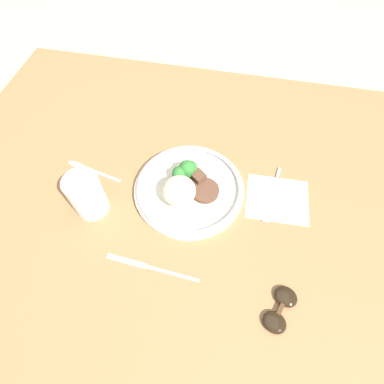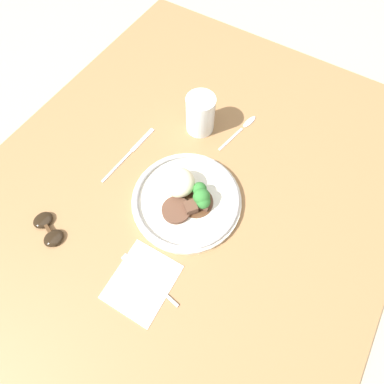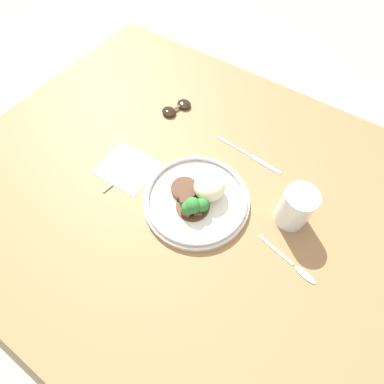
% 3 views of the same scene
% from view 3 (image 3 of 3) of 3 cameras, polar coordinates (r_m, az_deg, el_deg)
% --- Properties ---
extents(ground_plane, '(8.00, 8.00, 0.00)m').
position_cam_3_polar(ground_plane, '(0.88, 1.27, -2.06)').
color(ground_plane, tan).
extents(dining_table, '(1.43, 1.09, 0.05)m').
position_cam_3_polar(dining_table, '(0.86, 1.30, -1.33)').
color(dining_table, olive).
rests_on(dining_table, ground).
extents(napkin, '(0.16, 0.14, 0.00)m').
position_cam_3_polar(napkin, '(0.91, -12.27, 4.52)').
color(napkin, white).
rests_on(napkin, dining_table).
extents(plate, '(0.29, 0.29, 0.08)m').
position_cam_3_polar(plate, '(0.81, 1.05, -1.15)').
color(plate, silver).
rests_on(plate, dining_table).
extents(juice_glass, '(0.08, 0.08, 0.12)m').
position_cam_3_polar(juice_glass, '(0.80, 19.02, -3.00)').
color(juice_glass, orange).
rests_on(juice_glass, dining_table).
extents(fork, '(0.04, 0.18, 0.00)m').
position_cam_3_polar(fork, '(0.90, -11.43, 4.31)').
color(fork, silver).
rests_on(fork, napkin).
extents(knife, '(0.23, 0.02, 0.00)m').
position_cam_3_polar(knife, '(0.93, 11.08, 6.75)').
color(knife, silver).
rests_on(knife, dining_table).
extents(spoon, '(0.17, 0.05, 0.01)m').
position_cam_3_polar(spoon, '(0.79, 19.50, -13.60)').
color(spoon, silver).
rests_on(spoon, dining_table).
extents(sunglasses, '(0.08, 0.12, 0.02)m').
position_cam_3_polar(sunglasses, '(1.04, -2.95, 15.70)').
color(sunglasses, black).
rests_on(sunglasses, dining_table).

